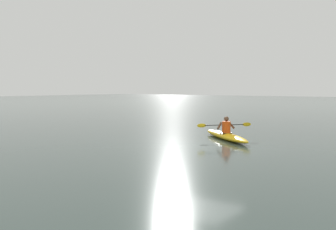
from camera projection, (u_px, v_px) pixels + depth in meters
ground_plane at (205, 146)px, 15.01m from camera, size 160.00×160.00×0.00m
kayak at (226, 136)px, 16.86m from camera, size 3.70×3.17×0.28m
kayaker at (226, 126)px, 16.80m from camera, size 1.59×1.96×0.70m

